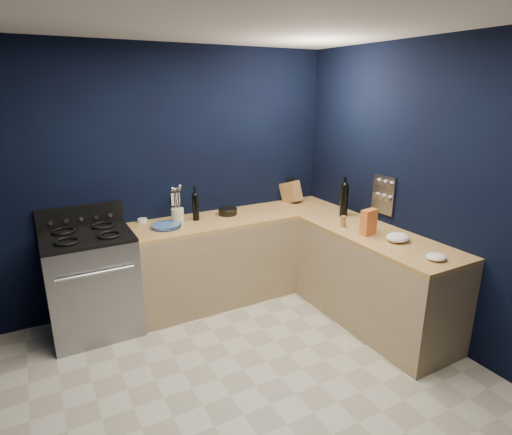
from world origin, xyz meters
TOP-DOWN VIEW (x-y plane):
  - floor at (0.00, 0.00)m, footprint 3.50×3.50m
  - ceiling at (0.00, 0.00)m, footprint 3.50×3.50m
  - wall_back at (0.00, 1.76)m, footprint 3.50×0.02m
  - wall_right at (1.76, 0.00)m, footprint 0.02×3.50m
  - cab_back at (0.60, 1.44)m, footprint 2.30×0.63m
  - top_back at (0.60, 1.44)m, footprint 2.30×0.63m
  - cab_right at (1.44, 0.29)m, footprint 0.63×1.67m
  - top_right at (1.44, 0.29)m, footprint 0.63×1.67m
  - gas_range at (-0.93, 1.42)m, footprint 0.76×0.66m
  - oven_door at (-0.93, 1.10)m, footprint 0.59×0.02m
  - cooktop at (-0.93, 1.42)m, footprint 0.76×0.66m
  - backguard at (-0.93, 1.72)m, footprint 0.76×0.06m
  - spice_panel at (1.74, 0.55)m, footprint 0.02×0.28m
  - wall_outlet at (0.00, 1.74)m, footprint 0.09×0.02m
  - plate_stack at (-0.21, 1.41)m, footprint 0.29×0.29m
  - ramekin at (-0.37, 1.69)m, footprint 0.10×0.10m
  - utensil_crock at (-0.07, 1.49)m, footprint 0.16×0.16m
  - wine_bottle_back at (0.13, 1.50)m, footprint 0.08×0.08m
  - lemon_basket at (0.49, 1.52)m, footprint 0.25×0.25m
  - knife_block at (1.37, 1.64)m, footprint 0.20×0.30m
  - wine_bottle_right at (1.53, 0.89)m, footprint 0.11×0.11m
  - oil_bottle at (1.54, 0.89)m, footprint 0.08×0.08m
  - spice_jar_near at (1.29, 0.61)m, footprint 0.07×0.07m
  - spice_jar_far at (1.53, 0.53)m, footprint 0.06×0.06m
  - crouton_bag at (1.36, 0.33)m, footprint 0.17×0.10m
  - towel_front at (1.45, 0.06)m, footprint 0.26×0.24m
  - towel_end at (1.40, -0.38)m, footprint 0.18×0.16m

SIDE VIEW (x-z plane):
  - floor at x=0.00m, z-range -0.02..0.00m
  - cab_back at x=0.60m, z-range 0.00..0.86m
  - cab_right at x=1.44m, z-range 0.00..0.86m
  - oven_door at x=-0.93m, z-range 0.24..0.66m
  - gas_range at x=-0.93m, z-range 0.00..0.92m
  - top_back at x=0.60m, z-range 0.86..0.90m
  - top_right at x=1.44m, z-range 0.86..0.90m
  - plate_stack at x=-0.21m, z-range 0.90..0.93m
  - ramekin at x=-0.37m, z-range 0.90..0.94m
  - towel_end at x=1.40m, z-range 0.90..0.95m
  - cooktop at x=-0.93m, z-range 0.92..0.95m
  - lemon_basket at x=0.49m, z-range 0.90..0.97m
  - towel_front at x=1.45m, z-range 0.90..0.97m
  - spice_jar_far at x=1.53m, z-range 0.90..0.99m
  - spice_jar_near at x=1.29m, z-range 0.90..1.01m
  - utensil_crock at x=-0.07m, z-range 0.90..1.05m
  - crouton_bag at x=1.36m, z-range 0.90..1.13m
  - knife_block at x=1.37m, z-range 0.87..1.17m
  - oil_bottle at x=1.54m, z-range 0.90..1.16m
  - wine_bottle_back at x=0.13m, z-range 0.90..1.17m
  - backguard at x=-0.93m, z-range 0.94..1.14m
  - wine_bottle_right at x=1.53m, z-range 0.90..1.24m
  - wall_outlet at x=0.00m, z-range 1.02..1.15m
  - spice_panel at x=1.74m, z-range 0.99..1.37m
  - wall_back at x=0.00m, z-range 0.00..2.60m
  - wall_right at x=1.76m, z-range 0.00..2.60m
  - ceiling at x=0.00m, z-range 2.60..2.62m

